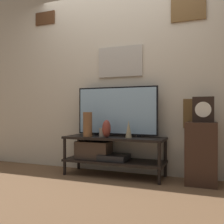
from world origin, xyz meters
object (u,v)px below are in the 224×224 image
at_px(vase_urn_stoneware, 106,129).
at_px(television, 117,111).
at_px(vase_slim_bronze, 129,129).
at_px(mantel_clock, 203,110).
at_px(vase_tall_ceramic, 88,124).
at_px(candle_jar, 103,132).

bearing_deg(vase_urn_stoneware, television, 71.64).
height_order(vase_slim_bronze, mantel_clock, mantel_clock).
distance_m(television, vase_slim_bronze, 0.34).
relative_size(vase_slim_bronze, vase_urn_stoneware, 0.98).
relative_size(television, vase_urn_stoneware, 4.99).
bearing_deg(television, vase_urn_stoneware, -108.36).
xyz_separation_m(television, mantel_clock, (1.08, -0.07, 0.02)).
relative_size(vase_tall_ceramic, vase_urn_stoneware, 1.44).
relative_size(vase_tall_ceramic, mantel_clock, 1.09).
bearing_deg(vase_slim_bronze, vase_tall_ceramic, -170.77).
xyz_separation_m(vase_slim_bronze, vase_tall_ceramic, (-0.52, -0.09, 0.05)).
relative_size(vase_urn_stoneware, candle_jar, 2.04).
bearing_deg(vase_urn_stoneware, vase_tall_ceramic, -171.92).
xyz_separation_m(vase_tall_ceramic, candle_jar, (0.15, 0.13, -0.11)).
height_order(television, vase_slim_bronze, television).
xyz_separation_m(television, vase_tall_ceramic, (-0.31, -0.23, -0.17)).
distance_m(television, vase_tall_ceramic, 0.42).
bearing_deg(vase_slim_bronze, vase_urn_stoneware, -169.75).
distance_m(television, mantel_clock, 1.09).
relative_size(television, mantel_clock, 3.78).
relative_size(vase_slim_bronze, mantel_clock, 0.74).
bearing_deg(vase_tall_ceramic, vase_slim_bronze, 9.23).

